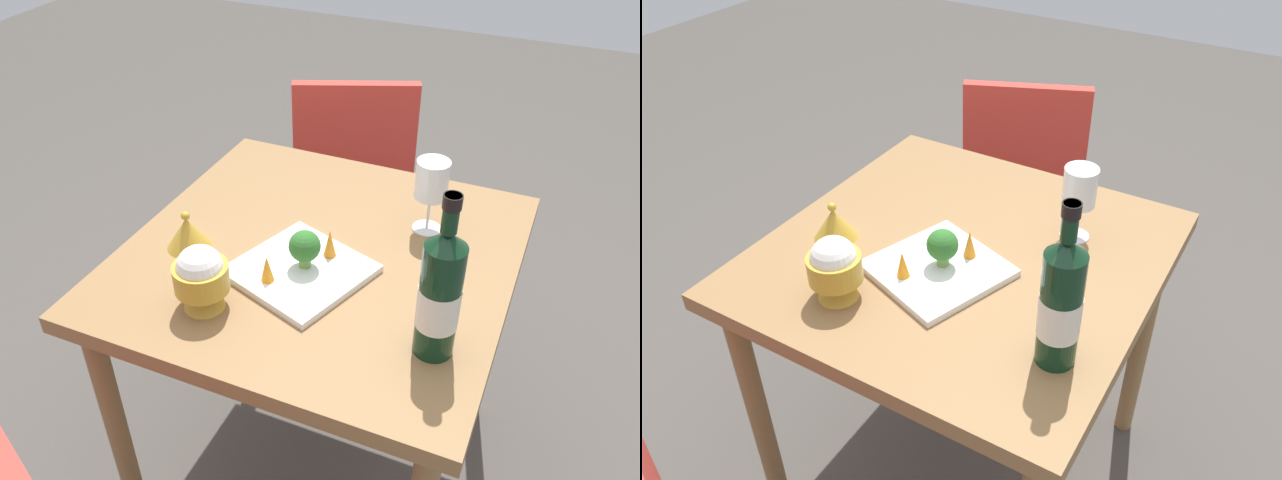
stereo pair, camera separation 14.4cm
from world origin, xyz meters
The scene contains 11 objects.
ground_plane centered at (0.00, 0.00, 0.00)m, with size 8.00×8.00×0.00m, color #4C4742.
dining_table centered at (0.00, 0.00, 0.66)m, with size 0.84×0.84×0.76m.
chair_near_window centered at (-0.80, -0.22, 0.53)m, with size 0.52×0.52×0.85m.
wine_bottle centered at (0.20, 0.31, 0.89)m, with size 0.08×0.08×0.34m.
wine_glass centered at (-0.18, 0.20, 0.89)m, with size 0.08×0.08×0.18m.
rice_bowl centered at (0.26, -0.14, 0.83)m, with size 0.11×0.11×0.14m.
rice_bowl_lid centered at (0.10, -0.28, 0.80)m, with size 0.10×0.10×0.09m.
serving_plate centered at (0.09, -0.01, 0.77)m, with size 0.32×0.32×0.02m.
broccoli_floret centered at (0.08, 0.00, 0.82)m, with size 0.07×0.07×0.09m.
carrot_garnish_left centered at (0.03, 0.03, 0.81)m, with size 0.03×0.03×0.06m.
carrot_garnish_right centered at (0.16, -0.05, 0.81)m, with size 0.03×0.03×0.06m.
Camera 2 is at (1.01, 0.59, 1.63)m, focal length 36.76 mm.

